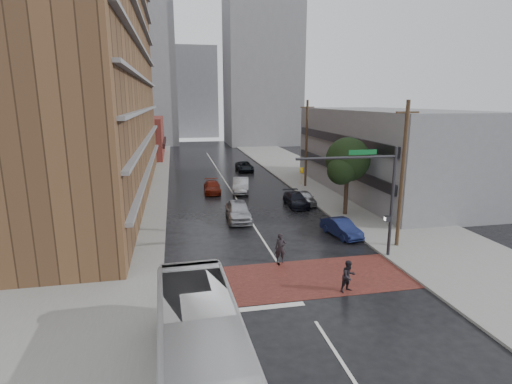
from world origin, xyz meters
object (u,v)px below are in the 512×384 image
pedestrian_a (280,248)px  car_parked_mid (296,199)px  suv_travel (244,166)px  transit_bus (204,371)px  car_travel_a (238,211)px  car_parked_far (305,198)px  pedestrian_b (349,276)px  car_travel_c (212,187)px  car_parked_near (341,228)px  car_travel_b (241,185)px

pedestrian_a → car_parked_mid: pedestrian_a is taller
pedestrian_a → suv_travel: (3.51, 33.24, -0.28)m
car_parked_mid → transit_bus: bearing=-112.8°
car_travel_a → car_parked_mid: car_travel_a is taller
car_parked_mid → car_parked_far: car_parked_mid is taller
transit_bus → pedestrian_b: transit_bus is taller
car_travel_c → suv_travel: (5.87, 12.94, 0.03)m
pedestrian_b → car_parked_mid: size_ratio=0.39×
car_parked_mid → car_parked_far: 1.23m
car_parked_near → car_parked_far: car_parked_near is taller
car_travel_c → car_parked_mid: bearing=-42.1°
car_travel_c → car_parked_near: bearing=-61.0°
pedestrian_a → car_travel_a: size_ratio=0.38×
car_parked_far → car_travel_a: bearing=-149.6°
car_parked_near → car_parked_mid: (-0.74, 9.10, -0.01)m
car_parked_mid → pedestrian_b: bearing=-97.6°
suv_travel → car_parked_far: bearing=-81.9°
transit_bus → pedestrian_b: (8.12, 7.17, -0.79)m
transit_bus → car_parked_far: 27.82m
car_travel_b → suv_travel: car_travel_b is taller
car_travel_a → car_parked_far: bearing=31.9°
car_parked_mid → pedestrian_a: bearing=-110.6°
car_travel_b → car_parked_near: bearing=-62.8°
pedestrian_b → car_parked_far: 18.40m
car_travel_b → car_parked_mid: size_ratio=1.10×
suv_travel → car_parked_mid: bearing=-85.2°
suv_travel → car_travel_c: bearing=-113.9°
transit_bus → car_travel_b: bearing=76.7°
pedestrian_a → pedestrian_b: (2.53, -4.50, -0.08)m
car_parked_far → car_parked_mid: bearing=-152.5°
suv_travel → car_parked_mid: suv_travel is taller
car_parked_mid → car_travel_a: bearing=-149.8°
pedestrian_a → car_travel_a: pedestrian_a is taller
pedestrian_a → car_travel_b: (0.76, 19.82, -0.15)m
pedestrian_b → car_travel_b: (-1.77, 24.32, -0.07)m
car_travel_a → car_travel_c: size_ratio=1.13×
transit_bus → car_parked_near: bearing=52.0°
car_parked_near → car_parked_mid: size_ratio=0.89×
pedestrian_a → car_travel_b: pedestrian_a is taller
transit_bus → car_parked_mid: (10.61, 24.67, -1.02)m
pedestrian_a → car_travel_a: (-1.16, 9.48, -0.10)m
pedestrian_a → pedestrian_b: size_ratio=1.09×
car_travel_a → car_parked_far: 8.34m
pedestrian_b → car_parked_far: pedestrian_b is taller
car_travel_a → car_travel_c: 10.89m
transit_bus → car_travel_c: transit_bus is taller
car_travel_b → suv_travel: bearing=88.2°
pedestrian_a → car_parked_mid: (5.02, 13.00, -0.31)m
pedestrian_b → car_travel_a: 14.46m
car_travel_a → car_parked_far: (7.28, 4.06, -0.21)m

